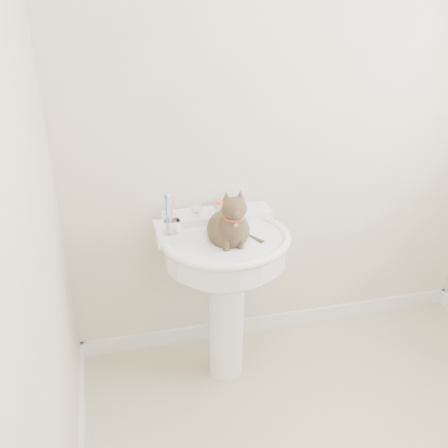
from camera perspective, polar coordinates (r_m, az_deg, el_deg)
wall_back at (r=2.57m, az=6.77°, el=11.45°), size 2.20×0.00×2.50m
wall_left at (r=1.43m, az=-21.60°, el=-4.03°), size 0.00×2.20×2.50m
baseboard_back at (r=3.11m, az=5.60°, el=-10.44°), size 2.20×0.02×0.09m
pedestal_sink at (r=2.45m, az=0.15°, el=-4.34°), size 0.61×0.60×0.84m
faucet at (r=2.47m, az=-0.59°, el=1.81°), size 0.28×0.12×0.14m
soap_bar at (r=2.58m, az=0.35°, el=2.23°), size 0.10×0.08×0.03m
toothbrush_cup at (r=2.32m, az=-5.90°, el=0.01°), size 0.07×0.07×0.19m
cat at (r=2.31m, az=0.65°, el=-0.30°), size 0.21×0.26×0.39m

